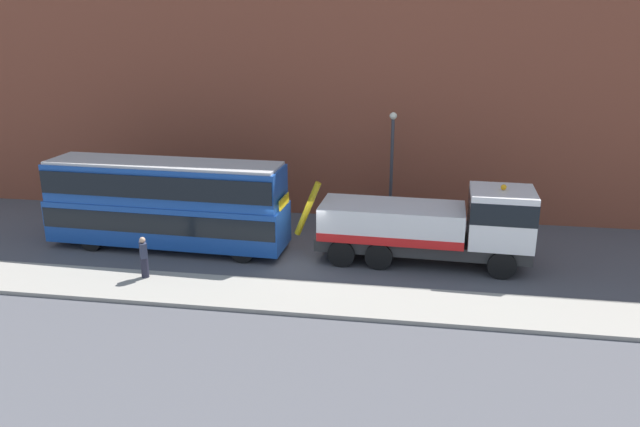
{
  "coord_description": "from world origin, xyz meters",
  "views": [
    {
      "loc": [
        4.9,
        -24.98,
        10.12
      ],
      "look_at": [
        0.82,
        0.28,
        2.0
      ],
      "focal_mm": 34.58,
      "sensor_mm": 36.0,
      "label": 1
    }
  ],
  "objects_px": {
    "street_lamp": "(392,160)",
    "pedestrian_onlooker": "(144,258)",
    "recovery_tow_truck": "(434,225)",
    "double_decker_bus": "(166,201)"
  },
  "relations": [
    {
      "from": "double_decker_bus",
      "to": "pedestrian_onlooker",
      "type": "distance_m",
      "value": 3.98
    },
    {
      "from": "recovery_tow_truck",
      "to": "pedestrian_onlooker",
      "type": "bearing_deg",
      "value": -159.67
    },
    {
      "from": "pedestrian_onlooker",
      "to": "street_lamp",
      "type": "bearing_deg",
      "value": 8.2
    },
    {
      "from": "recovery_tow_truck",
      "to": "street_lamp",
      "type": "relative_size",
      "value": 1.75
    },
    {
      "from": "street_lamp",
      "to": "pedestrian_onlooker",
      "type": "bearing_deg",
      "value": -138.55
    },
    {
      "from": "double_decker_bus",
      "to": "pedestrian_onlooker",
      "type": "bearing_deg",
      "value": -79.82
    },
    {
      "from": "pedestrian_onlooker",
      "to": "street_lamp",
      "type": "relative_size",
      "value": 0.29
    },
    {
      "from": "recovery_tow_truck",
      "to": "double_decker_bus",
      "type": "distance_m",
      "value": 11.97
    },
    {
      "from": "street_lamp",
      "to": "recovery_tow_truck",
      "type": "bearing_deg",
      "value": -65.65
    },
    {
      "from": "double_decker_bus",
      "to": "recovery_tow_truck",
      "type": "bearing_deg",
      "value": 2.18
    }
  ]
}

